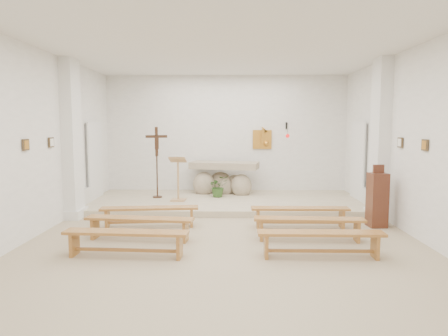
{
  "coord_description": "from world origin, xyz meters",
  "views": [
    {
      "loc": [
        0.1,
        -6.73,
        2.05
      ],
      "look_at": [
        -0.02,
        1.6,
        1.17
      ],
      "focal_mm": 32.0,
      "sensor_mm": 36.0,
      "label": 1
    }
  ],
  "objects_px": {
    "bench_right_second": "(309,224)",
    "bench_left_third": "(126,237)",
    "bench_left_front": "(150,212)",
    "bench_right_third": "(321,238)",
    "bench_left_second": "(139,223)",
    "lectern": "(178,178)",
    "crucifix_stand": "(157,157)",
    "altar": "(224,180)",
    "donation_pedestal": "(377,199)",
    "bench_right_front": "(300,212)"
  },
  "relations": [
    {
      "from": "bench_right_second",
      "to": "bench_left_third",
      "type": "height_order",
      "value": "same"
    },
    {
      "from": "bench_left_front",
      "to": "bench_right_third",
      "type": "distance_m",
      "value": 3.55
    },
    {
      "from": "bench_left_front",
      "to": "bench_left_second",
      "type": "xyz_separation_m",
      "value": [
        0.0,
        -0.92,
        0.0
      ]
    },
    {
      "from": "bench_left_third",
      "to": "bench_right_second",
      "type": "bearing_deg",
      "value": 20.6
    },
    {
      "from": "lectern",
      "to": "crucifix_stand",
      "type": "relative_size",
      "value": 0.62
    },
    {
      "from": "lectern",
      "to": "bench_left_third",
      "type": "xyz_separation_m",
      "value": [
        -0.31,
        -3.91,
        -0.41
      ]
    },
    {
      "from": "altar",
      "to": "lectern",
      "type": "height_order",
      "value": "lectern"
    },
    {
      "from": "lectern",
      "to": "crucifix_stand",
      "type": "height_order",
      "value": "crucifix_stand"
    },
    {
      "from": "altar",
      "to": "bench_left_second",
      "type": "distance_m",
      "value": 4.39
    },
    {
      "from": "bench_left_second",
      "to": "bench_right_second",
      "type": "height_order",
      "value": "same"
    },
    {
      "from": "altar",
      "to": "bench_left_third",
      "type": "relative_size",
      "value": 1.01
    },
    {
      "from": "donation_pedestal",
      "to": "bench_right_third",
      "type": "bearing_deg",
      "value": -134.19
    },
    {
      "from": "donation_pedestal",
      "to": "bench_right_second",
      "type": "relative_size",
      "value": 0.65
    },
    {
      "from": "altar",
      "to": "donation_pedestal",
      "type": "bearing_deg",
      "value": -32.48
    },
    {
      "from": "bench_left_second",
      "to": "bench_right_third",
      "type": "distance_m",
      "value": 3.17
    },
    {
      "from": "altar",
      "to": "lectern",
      "type": "distance_m",
      "value": 1.63
    },
    {
      "from": "donation_pedestal",
      "to": "bench_left_second",
      "type": "height_order",
      "value": "donation_pedestal"
    },
    {
      "from": "bench_right_front",
      "to": "bench_right_second",
      "type": "xyz_separation_m",
      "value": [
        0.0,
        -0.92,
        0.0
      ]
    },
    {
      "from": "bench_right_third",
      "to": "bench_left_second",
      "type": "bearing_deg",
      "value": 163.72
    },
    {
      "from": "crucifix_stand",
      "to": "donation_pedestal",
      "type": "distance_m",
      "value": 5.52
    },
    {
      "from": "lectern",
      "to": "donation_pedestal",
      "type": "xyz_separation_m",
      "value": [
        4.31,
        -1.96,
        -0.16
      ]
    },
    {
      "from": "donation_pedestal",
      "to": "crucifix_stand",
      "type": "bearing_deg",
      "value": 148.61
    },
    {
      "from": "altar",
      "to": "donation_pedestal",
      "type": "xyz_separation_m",
      "value": [
        3.17,
        -3.11,
        0.04
      ]
    },
    {
      "from": "crucifix_stand",
      "to": "bench_right_front",
      "type": "xyz_separation_m",
      "value": [
        3.34,
        -2.53,
        -0.92
      ]
    },
    {
      "from": "altar",
      "to": "bench_left_third",
      "type": "height_order",
      "value": "altar"
    },
    {
      "from": "donation_pedestal",
      "to": "bench_right_second",
      "type": "distance_m",
      "value": 1.9
    },
    {
      "from": "bench_left_front",
      "to": "bench_left_second",
      "type": "distance_m",
      "value": 0.92
    },
    {
      "from": "altar",
      "to": "bench_right_second",
      "type": "relative_size",
      "value": 1.01
    },
    {
      "from": "lectern",
      "to": "bench_left_second",
      "type": "relative_size",
      "value": 0.59
    },
    {
      "from": "crucifix_stand",
      "to": "bench_left_third",
      "type": "height_order",
      "value": "crucifix_stand"
    },
    {
      "from": "donation_pedestal",
      "to": "bench_right_third",
      "type": "relative_size",
      "value": 0.65
    },
    {
      "from": "lectern",
      "to": "bench_left_second",
      "type": "distance_m",
      "value": 3.03
    },
    {
      "from": "crucifix_stand",
      "to": "bench_left_third",
      "type": "xyz_separation_m",
      "value": [
        0.3,
        -4.37,
        -0.92
      ]
    },
    {
      "from": "bench_left_front",
      "to": "bench_left_second",
      "type": "bearing_deg",
      "value": -95.56
    },
    {
      "from": "crucifix_stand",
      "to": "altar",
      "type": "bearing_deg",
      "value": 0.98
    },
    {
      "from": "bench_right_second",
      "to": "bench_left_third",
      "type": "distance_m",
      "value": 3.17
    },
    {
      "from": "altar",
      "to": "bench_right_third",
      "type": "height_order",
      "value": "altar"
    },
    {
      "from": "bench_left_third",
      "to": "bench_right_front",
      "type": "bearing_deg",
      "value": 34.98
    },
    {
      "from": "crucifix_stand",
      "to": "bench_right_front",
      "type": "relative_size",
      "value": 0.95
    },
    {
      "from": "bench_right_front",
      "to": "donation_pedestal",
      "type": "bearing_deg",
      "value": 4.09
    },
    {
      "from": "crucifix_stand",
      "to": "bench_right_front",
      "type": "height_order",
      "value": "crucifix_stand"
    },
    {
      "from": "bench_left_front",
      "to": "bench_right_third",
      "type": "height_order",
      "value": "same"
    },
    {
      "from": "bench_left_front",
      "to": "lectern",
      "type": "bearing_deg",
      "value": 75.85
    },
    {
      "from": "bench_left_front",
      "to": "bench_right_third",
      "type": "bearing_deg",
      "value": -36.84
    },
    {
      "from": "altar",
      "to": "bench_right_third",
      "type": "relative_size",
      "value": 1.02
    },
    {
      "from": "lectern",
      "to": "bench_right_second",
      "type": "relative_size",
      "value": 0.59
    },
    {
      "from": "lectern",
      "to": "bench_right_front",
      "type": "relative_size",
      "value": 0.59
    },
    {
      "from": "altar",
      "to": "bench_left_second",
      "type": "bearing_deg",
      "value": -97.27
    },
    {
      "from": "crucifix_stand",
      "to": "lectern",
      "type": "bearing_deg",
      "value": -57.75
    },
    {
      "from": "bench_left_third",
      "to": "bench_left_second",
      "type": "bearing_deg",
      "value": 93.7
    }
  ]
}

